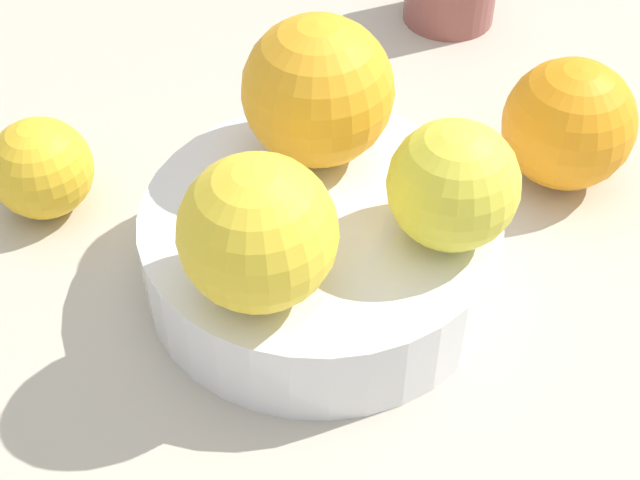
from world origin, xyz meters
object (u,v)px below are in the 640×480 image
Objects in this scene: orange_in_bowl_1 at (258,233)px; orange_in_bowl_2 at (318,91)px; fruit_bowl at (320,248)px; orange_in_bowl_0 at (453,185)px; orange_loose_0 at (42,167)px; orange_loose_1 at (569,124)px.

orange_in_bowl_1 is 11.12cm from orange_in_bowl_2.
orange_in_bowl_1 is at bearing -98.46° from fruit_bowl.
orange_in_bowl_0 is 25.33cm from orange_loose_0.
fruit_bowl is 17.97cm from orange_loose_1.
orange_in_bowl_2 reaches higher than orange_in_bowl_1.
fruit_bowl is at bearing -173.08° from orange_in_bowl_0.
orange_loose_1 is (4.55, 12.95, -4.39)cm from orange_in_bowl_0.
orange_in_bowl_2 reaches higher than orange_loose_1.
orange_in_bowl_0 is at bearing 41.85° from orange_in_bowl_1.
fruit_bowl is at bearing -0.34° from orange_loose_0.
orange_in_bowl_0 is at bearing -25.13° from orange_in_bowl_2.
orange_loose_1 reaches higher than orange_loose_0.
fruit_bowl is 2.56× the size of orange_in_bowl_1.
orange_in_bowl_0 reaches higher than orange_loose_1.
orange_loose_0 is (-15.97, -4.84, -6.24)cm from orange_in_bowl_2.
orange_loose_0 is (-24.74, -0.73, -5.39)cm from orange_in_bowl_0.
orange_loose_1 reaches higher than fruit_bowl.
fruit_bowl is at bearing -129.60° from orange_loose_1.
orange_in_bowl_1 is 23.90cm from orange_loose_1.
fruit_bowl is 8.73cm from orange_in_bowl_2.
orange_loose_0 reaches higher than fruit_bowl.
orange_loose_0 is at bearing -154.97° from orange_loose_1.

